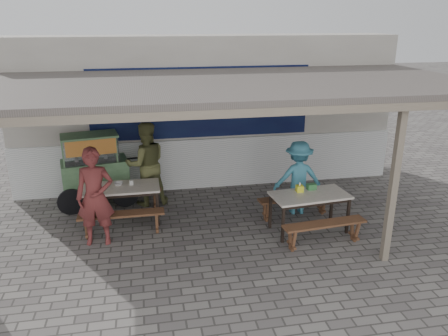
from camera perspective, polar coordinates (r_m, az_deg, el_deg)
ground at (r=7.95m, az=1.71°, el=-10.14°), size 60.00×60.00×0.00m
back_wall at (r=10.69m, az=-2.30°, el=7.39°), size 9.00×1.28×3.50m
warung_roof at (r=7.91m, az=0.62°, el=10.60°), size 9.00×4.21×2.81m
table_left at (r=8.80m, az=-13.24°, el=-2.84°), size 1.48×0.74×0.75m
bench_left_street at (r=8.38m, az=-13.21°, el=-6.44°), size 1.58×0.28×0.45m
bench_left_wall at (r=9.47m, az=-12.97°, el=-3.39°), size 1.58×0.28×0.45m
table_right at (r=8.36m, az=11.13°, el=-3.86°), size 1.50×0.86×0.75m
bench_right_street at (r=8.01m, az=12.97°, el=-7.68°), size 1.56×0.43×0.45m
bench_right_wall at (r=9.00m, az=9.24°, el=-4.36°), size 1.56×0.43×0.45m
vendor_cart at (r=9.71m, az=-16.63°, el=0.11°), size 1.90×1.01×1.58m
patron_street_side at (r=8.00m, az=-16.47°, el=-3.65°), size 0.68×0.47×1.79m
patron_wall_side at (r=9.47m, az=-10.13°, el=0.52°), size 0.99×0.83×1.83m
patron_right_table at (r=9.07m, az=9.66°, el=-1.25°), size 1.04×0.66×1.54m
tissue_box at (r=8.39m, az=9.84°, el=-2.66°), size 0.13×0.13×0.13m
donation_box at (r=8.55m, az=11.35°, el=-2.40°), size 0.18×0.13×0.11m
condiment_jar at (r=8.81m, az=-12.00°, el=-1.86°), size 0.08×0.08×0.09m
condiment_bowl at (r=8.87m, az=-13.61°, el=-2.01°), size 0.18×0.18×0.04m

